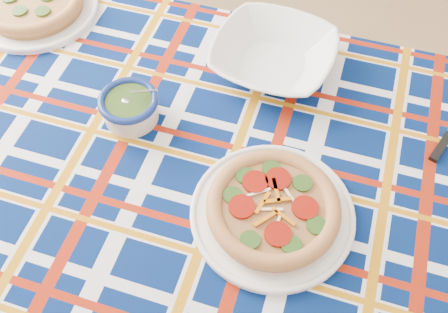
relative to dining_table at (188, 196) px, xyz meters
The scene contains 7 objects.
floor 0.88m from the dining_table, 64.92° to the left, with size 4.00×4.00×0.00m, color #8F6D4A.
dining_table is the anchor object (origin of this frame).
tablecloth 0.03m from the dining_table, 38.66° to the left, with size 1.71×1.08×0.11m, color #04184C, non-canonical shape.
main_focaccia_plate 0.23m from the dining_table, ahead, with size 0.34×0.34×0.07m, color #996436, non-canonical shape.
pesto_bowl 0.24m from the dining_table, 160.71° to the left, with size 0.14×0.14×0.08m, color #1D340E, non-canonical shape.
serving_bowl 0.40m from the dining_table, 89.75° to the left, with size 0.29×0.29×0.07m, color white.
second_focaccia_plate 0.69m from the dining_table, 160.69° to the left, with size 0.34×0.34×0.06m, color #996436, non-canonical shape.
Camera 1 is at (0.14, -0.90, 1.69)m, focal length 40.00 mm.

